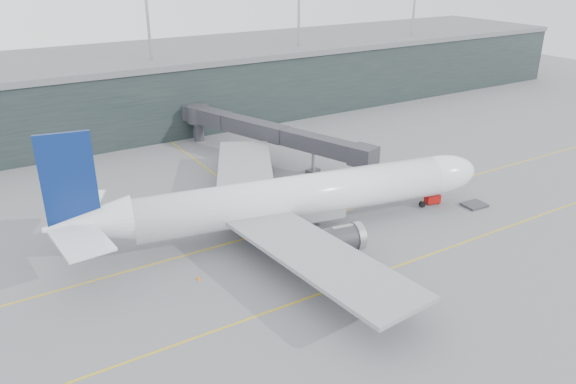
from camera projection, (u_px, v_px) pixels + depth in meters
ground at (241, 225)px, 78.67m from camera, size 320.00×320.00×0.00m
taxiline_a at (254, 236)px, 75.54m from camera, size 160.00×0.25×0.02m
taxiline_b at (321, 293)px, 63.00m from camera, size 160.00×0.25×0.02m
taxiline_lead_main at (214, 174)px, 96.73m from camera, size 0.25×60.00×0.02m
terminal at (117, 90)px, 121.09m from camera, size 240.00×36.00×29.00m
main_aircraft at (293, 198)px, 75.37m from camera, size 60.33×55.96×16.98m
jet_bridge at (258, 126)px, 104.52m from camera, size 18.51×45.53×7.17m
gse_cart at (432, 199)px, 85.02m from camera, size 2.42×1.87×1.46m
baggage_dolly at (474, 205)px, 84.43m from camera, size 3.53×2.90×0.34m
uld_a at (192, 201)px, 83.81m from camera, size 2.21×1.80×1.95m
uld_b at (195, 196)px, 85.63m from camera, size 2.14×1.92×1.62m
uld_c at (213, 193)px, 86.70m from camera, size 1.85×1.49×1.66m
cone_nose at (456, 187)px, 90.53m from camera, size 0.43×0.43×0.68m
cone_wing_stbd at (374, 267)px, 67.59m from camera, size 0.41×0.41×0.65m
cone_wing_port at (243, 184)px, 91.40m from camera, size 0.43×0.43×0.68m
cone_tail at (199, 278)px, 65.37m from camera, size 0.42×0.42×0.67m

